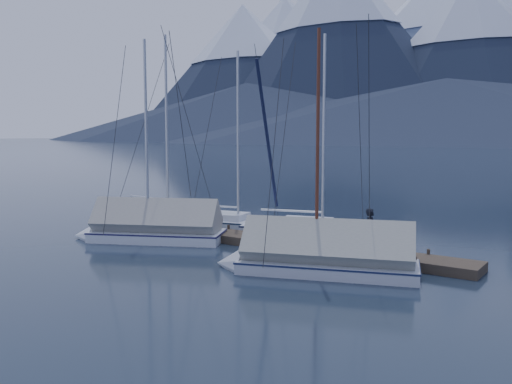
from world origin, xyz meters
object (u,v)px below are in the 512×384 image
(sailboat_open_right, at_px, (334,234))
(sailboat_covered_far, at_px, (145,230))
(sailboat_open_left, at_px, (175,220))
(sailboat_open_mid, at_px, (248,226))
(sailboat_covered_near, at_px, (312,259))
(person, at_px, (371,230))

(sailboat_open_right, relative_size, sailboat_covered_far, 1.04)
(sailboat_covered_far, bearing_deg, sailboat_open_left, 116.56)
(sailboat_open_mid, relative_size, sailboat_covered_near, 1.06)
(sailboat_open_left, xyz_separation_m, sailboat_open_mid, (4.02, 0.77, -0.02))
(sailboat_open_mid, bearing_deg, sailboat_open_left, -169.17)
(sailboat_covered_near, bearing_deg, sailboat_open_left, 156.61)
(sailboat_covered_far, bearing_deg, person, 12.01)
(sailboat_open_mid, xyz_separation_m, person, (7.46, -2.70, 0.97))
(sailboat_open_right, xyz_separation_m, person, (3.13, -3.29, 0.96))
(sailboat_open_left, relative_size, sailboat_covered_far, 1.12)
(person, bearing_deg, sailboat_covered_near, 152.61)
(sailboat_open_mid, distance_m, sailboat_covered_far, 5.16)
(sailboat_open_mid, relative_size, sailboat_open_right, 0.95)
(sailboat_open_left, height_order, sailboat_covered_far, sailboat_open_left)
(sailboat_open_mid, height_order, sailboat_covered_near, sailboat_open_mid)
(sailboat_open_right, bearing_deg, sailboat_covered_far, -140.17)
(sailboat_open_right, xyz_separation_m, sailboat_covered_near, (2.17, -5.91, 0.27))
(sailboat_open_left, relative_size, sailboat_open_mid, 1.13)
(sailboat_open_mid, bearing_deg, sailboat_open_right, 7.73)
(sailboat_covered_near, distance_m, person, 2.87)
(sailboat_covered_near, xyz_separation_m, sailboat_covered_far, (-8.54, 0.59, 0.02))
(sailboat_open_left, relative_size, sailboat_covered_near, 1.19)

